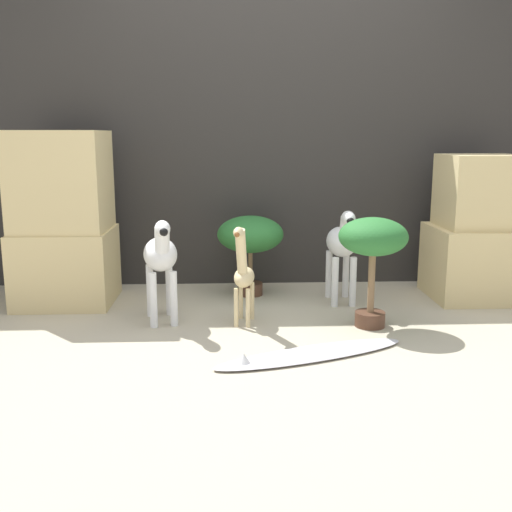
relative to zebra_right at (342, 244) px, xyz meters
name	(u,v)px	position (x,y,z in m)	size (l,w,h in m)	color
ground_plane	(284,336)	(-0.45, -0.67, -0.40)	(14.00, 14.00, 0.00)	#B2A88E
wall_back	(270,136)	(-0.45, 0.60, 0.70)	(6.40, 0.08, 2.20)	#2D2B28
rock_pillar_left	(63,221)	(-1.84, 0.09, 0.16)	(0.62, 0.58, 1.14)	#DBC184
rock_pillar_right	(478,234)	(0.95, 0.09, 0.05)	(0.62, 0.58, 0.98)	#DBC184
zebra_right	(342,244)	(0.00, 0.00, 0.00)	(0.20, 0.44, 0.64)	white
zebra_left	(161,257)	(-1.16, -0.38, 0.00)	(0.26, 0.45, 0.64)	white
giraffe_figurine	(243,273)	(-0.67, -0.45, -0.08)	(0.16, 0.37, 0.61)	beige
potted_palm_front	(373,243)	(0.08, -0.52, 0.10)	(0.40, 0.40, 0.65)	#513323
potted_palm_back	(250,237)	(-0.60, 0.23, 0.02)	(0.46, 0.46, 0.56)	#513323
surfboard	(309,354)	(-0.34, -0.99, -0.39)	(1.08, 0.58, 0.07)	silver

